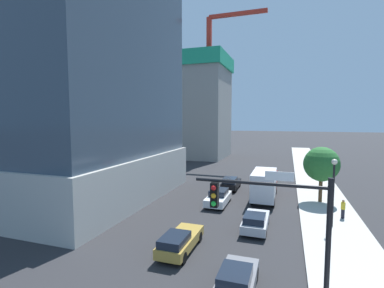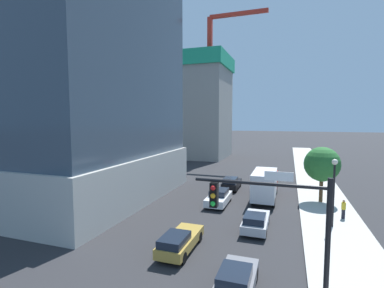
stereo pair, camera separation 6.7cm
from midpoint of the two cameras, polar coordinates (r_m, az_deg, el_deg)
sidewalk at (r=29.05m, az=25.72°, el=-12.20°), size 4.81×120.00×0.15m
construction_building at (r=63.62m, az=1.15°, el=8.61°), size 22.18×14.38×29.03m
traffic_light_pole at (r=12.20m, az=16.70°, el=-14.42°), size 5.39×0.48×6.22m
street_lamp at (r=24.34m, az=26.76°, el=-6.86°), size 0.44×0.44×5.26m
street_tree at (r=31.08m, az=24.77°, el=-3.74°), size 3.45×3.45×5.54m
car_black at (r=34.63m, az=7.98°, el=-7.81°), size 1.79×4.09×1.54m
car_gray at (r=15.23m, az=9.01°, el=-25.51°), size 1.73×4.04×1.42m
car_white at (r=28.53m, az=5.47°, el=-10.63°), size 1.87×4.46×1.50m
car_gold at (r=19.00m, az=-2.42°, el=-18.93°), size 1.72×4.61×1.41m
car_green at (r=39.82m, az=15.55°, el=-6.39°), size 1.82×4.45×1.37m
car_silver at (r=22.79m, az=12.79°, el=-14.94°), size 1.79×4.37×1.40m
box_truck at (r=30.74m, az=14.58°, el=-7.67°), size 2.25×7.80×3.18m
pedestrian_yellow_shirt at (r=27.35m, az=28.27°, el=-11.46°), size 0.34×0.34×1.58m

